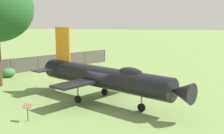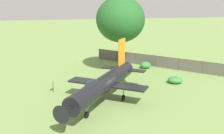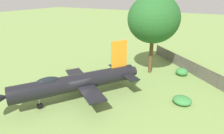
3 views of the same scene
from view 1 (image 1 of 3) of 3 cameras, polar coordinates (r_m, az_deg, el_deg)
name	(u,v)px [view 1 (image 1 of 3)]	position (r m, az deg, el deg)	size (l,w,h in m)	color
ground_plane	(103,102)	(25.43, -1.62, -6.26)	(200.00, 200.00, 0.00)	#75934C
display_jet	(106,77)	(24.69, -1.01, -1.89)	(13.13, 10.37, 5.77)	black
perimeter_fence	(25,64)	(38.89, -15.36, 0.50)	(16.44, 17.79, 1.76)	#4C4238
shrub_near_fence	(77,73)	(35.34, -6.30, -1.01)	(1.69, 1.85, 0.80)	#387F3D
shrub_by_tree	(8,73)	(36.49, -18.15, -0.95)	(1.52, 1.58, 0.99)	#387F3D
info_plaque	(27,108)	(21.60, -14.96, -7.22)	(0.63, 0.44, 1.14)	#333333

